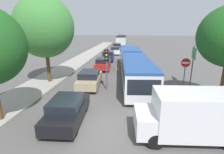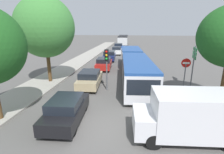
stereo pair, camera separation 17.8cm
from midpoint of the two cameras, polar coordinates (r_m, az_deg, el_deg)
The scene contains 15 objects.
ground_plane at distance 9.84m, azimuth -5.67°, elevation -15.46°, with size 200.00×200.00×0.00m, color #565451.
kerb_strip_left at distance 32.04m, azimuth -8.42°, elevation 6.89°, with size 3.20×54.67×0.14m, color #9E998E.
articulated_bus at distance 18.77m, azimuth 6.66°, elevation 4.46°, with size 3.82×16.14×2.38m.
city_bus_rear at distance 53.09m, azimuth 2.97°, elevation 12.18°, with size 3.08×11.80×2.52m.
queued_car_black at distance 10.16m, azimuth -14.85°, elevation -10.27°, with size 1.99×4.18×1.42m.
queued_car_tan at distance 15.49m, azimuth -7.62°, elevation -0.58°, with size 2.00×4.20×1.42m.
queued_car_red at distance 21.80m, azimuth -3.15°, elevation 4.42°, with size 1.98×4.16×1.41m.
queued_car_navy at distance 27.50m, azimuth -1.44°, elevation 6.96°, with size 2.05×4.31×1.46m.
queued_car_white at distance 33.93m, azimuth 0.94°, elevation 8.69°, with size 2.00×4.20×1.42m.
queued_car_blue at distance 39.78m, azimuth 1.48°, elevation 9.86°, with size 2.12×4.47×1.51m.
white_van at distance 9.03m, azimuth 24.74°, elevation -11.06°, with size 5.14×2.33×2.31m.
traffic_light at distance 14.15m, azimuth -2.15°, elevation 5.38°, with size 0.33×0.37×3.40m.
no_entry_sign at distance 14.64m, azimuth 22.38°, elevation 2.03°, with size 0.70×0.08×2.82m.
direction_sign_post at distance 16.61m, azimuth 24.75°, elevation 5.76°, with size 0.22×1.40×3.60m.
tree_left_mid at distance 16.92m, azimuth -21.28°, elevation 14.44°, with size 5.16×5.16×7.74m.
Camera 1 is at (1.85, -8.17, 5.15)m, focal length 28.00 mm.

